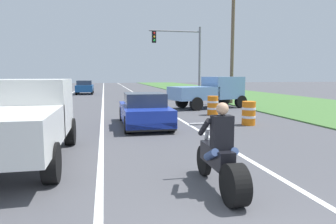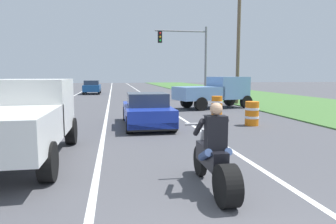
# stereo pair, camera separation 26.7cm
# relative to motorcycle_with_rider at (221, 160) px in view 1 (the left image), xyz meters

# --- Properties ---
(lane_stripe_left_solid) EXTENTS (0.14, 120.00, 0.01)m
(lane_stripe_left_solid) POSITION_rel_motorcycle_with_rider_xyz_m (-5.74, 17.59, -0.59)
(lane_stripe_left_solid) COLOR white
(lane_stripe_left_solid) RESTS_ON ground
(lane_stripe_right_solid) EXTENTS (0.14, 120.00, 0.01)m
(lane_stripe_right_solid) POSITION_rel_motorcycle_with_rider_xyz_m (1.46, 17.59, -0.59)
(lane_stripe_right_solid) COLOR white
(lane_stripe_right_solid) RESTS_ON ground
(lane_stripe_centre_dashed) EXTENTS (0.14, 120.00, 0.01)m
(lane_stripe_centre_dashed) POSITION_rel_motorcycle_with_rider_xyz_m (-2.14, 17.59, -0.59)
(lane_stripe_centre_dashed) COLOR white
(lane_stripe_centre_dashed) RESTS_ON ground
(grass_verge_right) EXTENTS (10.00, 120.00, 0.06)m
(grass_verge_right) POSITION_rel_motorcycle_with_rider_xyz_m (11.58, 17.59, -0.56)
(grass_verge_right) COLOR #477538
(grass_verge_right) RESTS_ON ground
(motorcycle_with_rider) EXTENTS (0.70, 2.21, 1.62)m
(motorcycle_with_rider) POSITION_rel_motorcycle_with_rider_xyz_m (0.00, 0.00, 0.00)
(motorcycle_with_rider) COLOR black
(motorcycle_with_rider) RESTS_ON ground
(sports_car_blue) EXTENTS (1.84, 4.30, 1.37)m
(sports_car_blue) POSITION_rel_motorcycle_with_rider_xyz_m (-0.42, 7.38, 0.04)
(sports_car_blue) COLOR #1E38B2
(sports_car_blue) RESTS_ON ground
(pickup_truck_left_lane_white) EXTENTS (2.02, 4.80, 1.98)m
(pickup_truck_left_lane_white) POSITION_rel_motorcycle_with_rider_xyz_m (-3.92, 2.73, 0.51)
(pickup_truck_left_lane_white) COLOR silver
(pickup_truck_left_lane_white) RESTS_ON ground
(pickup_truck_right_shoulder_light_blue) EXTENTS (5.14, 3.14, 1.98)m
(pickup_truck_right_shoulder_light_blue) POSITION_rel_motorcycle_with_rider_xyz_m (4.63, 13.41, 0.51)
(pickup_truck_right_shoulder_light_blue) COLOR #6B93C6
(pickup_truck_right_shoulder_light_blue) RESTS_ON ground
(traffic_light_mast_near) EXTENTS (4.31, 0.34, 6.00)m
(traffic_light_mast_near) POSITION_rel_motorcycle_with_rider_xyz_m (4.48, 19.42, 3.38)
(traffic_light_mast_near) COLOR gray
(traffic_light_mast_near) RESTS_ON ground
(utility_pole_roadside) EXTENTS (0.24, 0.24, 8.36)m
(utility_pole_roadside) POSITION_rel_motorcycle_with_rider_xyz_m (6.96, 15.56, 3.59)
(utility_pole_roadside) COLOR brown
(utility_pole_roadside) RESTS_ON ground
(construction_barrel_nearest) EXTENTS (0.58, 0.58, 1.00)m
(construction_barrel_nearest) POSITION_rel_motorcycle_with_rider_xyz_m (3.90, 6.71, -0.09)
(construction_barrel_nearest) COLOR orange
(construction_barrel_nearest) RESTS_ON ground
(construction_barrel_mid) EXTENTS (0.58, 0.58, 1.00)m
(construction_barrel_mid) POSITION_rel_motorcycle_with_rider_xyz_m (3.55, 10.08, -0.09)
(construction_barrel_mid) COLOR orange
(construction_barrel_mid) RESTS_ON ground
(distant_car_far_ahead) EXTENTS (1.80, 4.00, 1.50)m
(distant_car_far_ahead) POSITION_rel_motorcycle_with_rider_xyz_m (-4.12, 29.69, 0.18)
(distant_car_far_ahead) COLOR #194C8C
(distant_car_far_ahead) RESTS_ON ground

